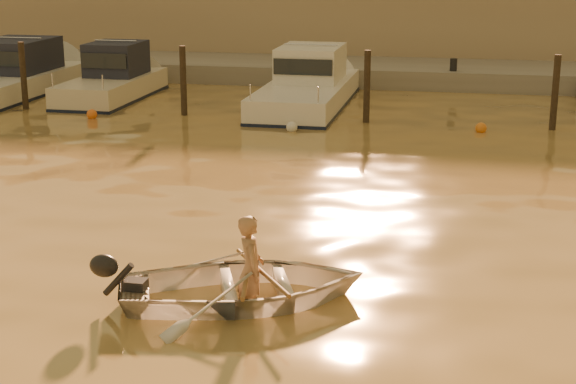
% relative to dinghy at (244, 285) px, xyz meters
% --- Properties ---
extents(ground_plane, '(160.00, 160.00, 0.00)m').
position_rel_dinghy_xyz_m(ground_plane, '(0.33, -0.74, -0.23)').
color(ground_plane, olive).
rests_on(ground_plane, ground).
extents(dinghy, '(4.07, 3.50, 0.71)m').
position_rel_dinghy_xyz_m(dinghy, '(0.00, 0.00, 0.00)').
color(dinghy, silver).
rests_on(dinghy, ground_plane).
extents(person, '(0.54, 0.66, 1.54)m').
position_rel_dinghy_xyz_m(person, '(0.09, 0.04, 0.24)').
color(person, '#A37651').
rests_on(person, dinghy).
extents(outboard_motor, '(0.98, 0.69, 0.70)m').
position_rel_dinghy_xyz_m(outboard_motor, '(-1.40, -0.54, 0.05)').
color(outboard_motor, black).
rests_on(outboard_motor, dinghy).
extents(oar_port, '(1.19, 1.80, 0.13)m').
position_rel_dinghy_xyz_m(oar_port, '(0.23, 0.09, 0.19)').
color(oar_port, brown).
rests_on(oar_port, dinghy).
extents(oar_starboard, '(0.46, 2.07, 0.13)m').
position_rel_dinghy_xyz_m(oar_starboard, '(0.05, 0.02, 0.19)').
color(oar_starboard, brown).
rests_on(oar_starboard, dinghy).
extents(moored_boat_0, '(2.57, 8.06, 1.75)m').
position_rel_dinghy_xyz_m(moored_boat_0, '(-11.93, 15.26, 0.39)').
color(moored_boat_0, silver).
rests_on(moored_boat_0, ground_plane).
extents(moored_boat_1, '(1.97, 5.96, 1.75)m').
position_rel_dinghy_xyz_m(moored_boat_1, '(-8.31, 15.26, 0.39)').
color(moored_boat_1, beige).
rests_on(moored_boat_1, ground_plane).
extents(moored_boat_2, '(2.32, 7.77, 1.75)m').
position_rel_dinghy_xyz_m(moored_boat_2, '(-1.96, 15.26, 0.39)').
color(moored_boat_2, white).
rests_on(moored_boat_2, ground_plane).
extents(piling_0, '(0.18, 0.18, 2.20)m').
position_rel_dinghy_xyz_m(piling_0, '(-10.17, 13.06, 0.67)').
color(piling_0, '#2D2319').
rests_on(piling_0, ground_plane).
extents(piling_1, '(0.18, 0.18, 2.20)m').
position_rel_dinghy_xyz_m(piling_1, '(-5.17, 13.06, 0.67)').
color(piling_1, '#2D2319').
rests_on(piling_1, ground_plane).
extents(piling_2, '(0.18, 0.18, 2.20)m').
position_rel_dinghy_xyz_m(piling_2, '(0.13, 13.06, 0.67)').
color(piling_2, '#2D2319').
rests_on(piling_2, ground_plane).
extents(piling_3, '(0.18, 0.18, 2.20)m').
position_rel_dinghy_xyz_m(piling_3, '(5.13, 13.06, 0.67)').
color(piling_3, '#2D2319').
rests_on(piling_3, ground_plane).
extents(fender_b, '(0.30, 0.30, 0.30)m').
position_rel_dinghy_xyz_m(fender_b, '(-7.61, 12.11, -0.13)').
color(fender_b, orange).
rests_on(fender_b, ground_plane).
extents(fender_c, '(0.30, 0.30, 0.30)m').
position_rel_dinghy_xyz_m(fender_c, '(-1.66, 11.48, -0.13)').
color(fender_c, silver).
rests_on(fender_c, ground_plane).
extents(fender_d, '(0.30, 0.30, 0.30)m').
position_rel_dinghy_xyz_m(fender_d, '(3.26, 12.39, -0.13)').
color(fender_d, orange).
rests_on(fender_d, ground_plane).
extents(quay, '(52.00, 4.00, 1.00)m').
position_rel_dinghy_xyz_m(quay, '(0.33, 20.76, -0.08)').
color(quay, gray).
rests_on(quay, ground_plane).
extents(waterfront_building, '(46.00, 7.00, 4.80)m').
position_rel_dinghy_xyz_m(waterfront_building, '(0.33, 26.26, 2.17)').
color(waterfront_building, '#9E8466').
rests_on(waterfront_building, quay).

